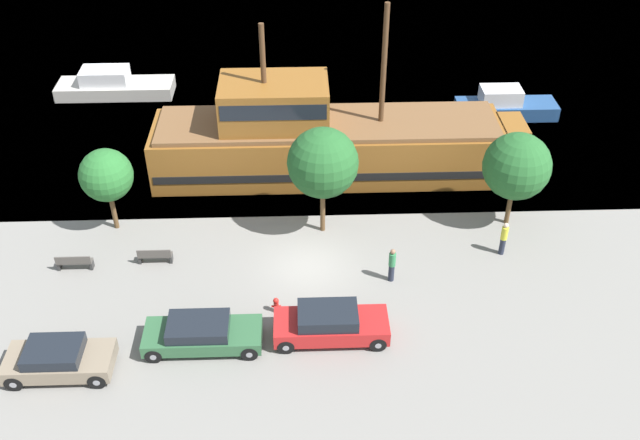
% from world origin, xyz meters
% --- Properties ---
extents(ground_plane, '(160.00, 160.00, 0.00)m').
position_xyz_m(ground_plane, '(0.00, 0.00, 0.00)').
color(ground_plane, gray).
extents(pirate_ship, '(20.40, 4.59, 9.67)m').
position_xyz_m(pirate_ship, '(0.99, 8.27, 2.03)').
color(pirate_ship, brown).
rests_on(pirate_ship, water_surface).
extents(moored_boat_dockside, '(7.66, 2.38, 1.84)m').
position_xyz_m(moored_boat_dockside, '(-12.66, 18.35, 0.68)').
color(moored_boat_dockside, '#B7B2A8').
rests_on(moored_boat_dockside, water_surface).
extents(moored_boat_outer, '(6.30, 2.04, 1.91)m').
position_xyz_m(moored_boat_outer, '(12.83, 14.49, 0.70)').
color(moored_boat_outer, navy).
rests_on(moored_boat_outer, water_surface).
extents(parked_car_curb_front, '(4.19, 1.93, 1.39)m').
position_xyz_m(parked_car_curb_front, '(-9.94, -6.19, 0.71)').
color(parked_car_curb_front, '#7F705B').
rests_on(parked_car_curb_front, ground_plane).
extents(parked_car_curb_mid, '(4.82, 1.91, 1.32)m').
position_xyz_m(parked_car_curb_mid, '(-4.44, -4.95, 0.68)').
color(parked_car_curb_mid, '#2D5B38').
rests_on(parked_car_curb_mid, ground_plane).
extents(parked_car_curb_rear, '(4.76, 1.89, 1.51)m').
position_xyz_m(parked_car_curb_rear, '(0.84, -4.65, 0.75)').
color(parked_car_curb_rear, '#B21E1E').
rests_on(parked_car_curb_rear, ground_plane).
extents(fire_hydrant, '(0.42, 0.25, 0.76)m').
position_xyz_m(fire_hydrant, '(-1.44, -3.04, 0.41)').
color(fire_hydrant, red).
rests_on(fire_hydrant, ground_plane).
extents(bench_promenade_east, '(1.59, 0.45, 0.85)m').
position_xyz_m(bench_promenade_east, '(-7.21, 0.48, 0.43)').
color(bench_promenade_east, '#4C4742').
rests_on(bench_promenade_east, ground_plane).
extents(bench_promenade_west, '(1.64, 0.45, 0.85)m').
position_xyz_m(bench_promenade_west, '(-10.90, 0.13, 0.43)').
color(bench_promenade_west, '#4C4742').
rests_on(bench_promenade_west, ground_plane).
extents(pedestrian_walking_near, '(0.32, 0.32, 1.79)m').
position_xyz_m(pedestrian_walking_near, '(3.81, -1.13, 0.91)').
color(pedestrian_walking_near, '#232838').
rests_on(pedestrian_walking_near, ground_plane).
extents(pedestrian_walking_far, '(0.32, 0.32, 1.81)m').
position_xyz_m(pedestrian_walking_far, '(9.35, 0.62, 0.92)').
color(pedestrian_walking_far, '#232838').
rests_on(pedestrian_walking_far, ground_plane).
extents(tree_row_east, '(2.59, 2.59, 4.43)m').
position_xyz_m(tree_row_east, '(-9.61, 3.37, 3.12)').
color(tree_row_east, brown).
rests_on(tree_row_east, ground_plane).
extents(tree_row_mideast, '(3.41, 3.41, 5.67)m').
position_xyz_m(tree_row_mideast, '(0.81, 2.79, 3.95)').
color(tree_row_mideast, brown).
rests_on(tree_row_mideast, ground_plane).
extents(tree_row_midwest, '(3.31, 3.31, 5.03)m').
position_xyz_m(tree_row_midwest, '(10.22, 3.10, 3.37)').
color(tree_row_midwest, brown).
rests_on(tree_row_midwest, ground_plane).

